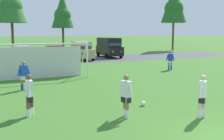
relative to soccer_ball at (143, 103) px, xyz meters
The scene contains 16 objects.
ground_plane 10.24m from the soccer_ball, 88.37° to the left, with size 400.00×400.00×0.00m, color #3D7028.
parking_lot_strip 21.09m from the soccer_ball, 89.21° to the left, with size 52.00×8.40×0.01m, color #4C4C51.
soccer_ball is the anchor object (origin of this frame).
soccer_goal 9.74m from the soccer_ball, 110.60° to the left, with size 7.44×1.99×2.57m.
player_striker_near 7.16m from the soccer_ball, 128.01° to the left, with size 0.75×0.34×1.64m.
player_midfield_center 4.83m from the soccer_ball, behind, with size 0.31×0.73×1.64m.
player_defender_far 1.94m from the soccer_ball, 142.04° to the right, with size 0.36×0.74×1.64m.
player_winger_left 12.05m from the soccer_ball, 48.19° to the left, with size 0.65×0.48×1.64m.
player_trailing_back 2.70m from the soccer_ball, 62.97° to the right, with size 0.67×0.47×1.64m.
parked_car_slot_center_left 21.87m from the soccer_ball, 97.62° to the left, with size 2.13×4.25×1.72m.
parked_car_slot_center 20.58m from the soccer_ball, 88.32° to the left, with size 2.26×4.31×1.72m.
parked_car_slot_center_right 20.81m from the soccer_ball, 79.58° to the left, with size 2.29×4.68×2.16m.
parked_car_slot_right 23.49m from the soccer_ball, 70.06° to the left, with size 2.26×4.83×2.52m.
tree_center_back 31.27m from the soccer_ball, 95.88° to the left, with size 4.10×4.10×10.93m.
tree_mid_right 33.08m from the soccer_ball, 82.00° to the left, with size 3.50×3.50×9.33m.
tree_right_edge 39.39m from the soccer_ball, 51.30° to the left, with size 4.45×4.45×11.87m.
Camera 1 is at (-6.29, -5.20, 3.21)m, focal length 43.21 mm.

